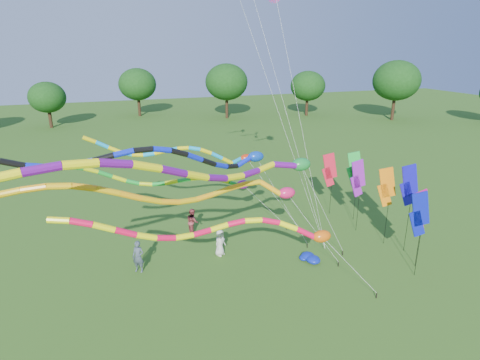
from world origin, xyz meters
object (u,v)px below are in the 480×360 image
object	(u,v)px
person_b	(138,257)
blue_nylon_heap	(311,260)
person_a	(220,243)
tube_kite_red	(231,231)
person_c	(193,221)
tube_kite_orange	(198,192)

from	to	relation	value
person_b	blue_nylon_heap	bearing A→B (deg)	19.04
blue_nylon_heap	person_a	xyz separation A→B (m)	(-4.57, 2.57, 0.61)
blue_nylon_heap	person_a	bearing A→B (deg)	150.61
tube_kite_red	person_b	xyz separation A→B (m)	(-3.54, 5.36, -3.42)
person_b	person_c	bearing A→B (deg)	76.14
tube_kite_red	person_c	xyz separation A→B (m)	(0.21, 8.89, -3.43)
blue_nylon_heap	person_c	size ratio (longest dim) A/B	0.68
person_a	person_c	distance (m)	3.35
person_a	blue_nylon_heap	bearing A→B (deg)	-67.11
tube_kite_red	tube_kite_orange	xyz separation A→B (m)	(-0.99, 1.53, 1.29)
tube_kite_orange	person_a	xyz separation A→B (m)	(2.10, 4.14, -4.80)
person_a	person_c	size ratio (longest dim) A/B	0.91
tube_kite_orange	person_b	size ratio (longest dim) A/B	8.43
person_c	blue_nylon_heap	bearing A→B (deg)	-144.58
tube_kite_orange	blue_nylon_heap	bearing A→B (deg)	8.01
person_a	person_b	xyz separation A→B (m)	(-4.65, -0.31, 0.10)
person_a	person_b	size ratio (longest dim) A/B	0.89
tube_kite_red	person_a	distance (m)	6.76
person_a	person_c	world-z (taller)	person_c
tube_kite_red	person_b	size ratio (longest dim) A/B	7.66
blue_nylon_heap	tube_kite_red	bearing A→B (deg)	-151.42
tube_kite_red	blue_nylon_heap	distance (m)	7.67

